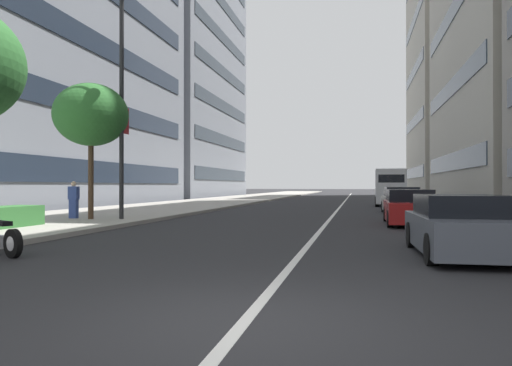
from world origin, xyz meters
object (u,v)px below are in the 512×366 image
car_approaching_light (401,201)px  street_tree_near_plaza_corner (91,115)px  car_lead_in_lane (409,208)px  street_lamp_with_banners (127,89)px  car_mid_block_traffic (461,227)px  pedestrian_on_plaza (74,200)px  delivery_van_ahead (390,187)px

car_approaching_light → street_tree_near_plaza_corner: 16.38m
car_approaching_light → street_tree_near_plaza_corner: bearing=125.0°
car_lead_in_lane → street_lamp_with_banners: 12.31m
car_mid_block_traffic → pedestrian_on_plaza: 15.63m
street_tree_near_plaza_corner → car_approaching_light: bearing=-54.5°
car_approaching_light → car_mid_block_traffic: bearing=179.1°
car_approaching_light → car_lead_in_lane: bearing=177.1°
delivery_van_ahead → street_tree_near_plaza_corner: (-19.35, 13.05, 2.97)m
car_approaching_light → pedestrian_on_plaza: bearing=122.0°
car_mid_block_traffic → street_lamp_with_banners: street_lamp_with_banners is taller
delivery_van_ahead → street_tree_near_plaza_corner: bearing=147.5°
car_mid_block_traffic → street_tree_near_plaza_corner: 15.07m
pedestrian_on_plaza → street_lamp_with_banners: bearing=-92.0°
pedestrian_on_plaza → car_mid_block_traffic: bearing=-119.3°
car_lead_in_lane → street_tree_near_plaza_corner: bearing=98.4°
street_lamp_with_banners → pedestrian_on_plaza: street_lamp_with_banners is taller
delivery_van_ahead → car_mid_block_traffic: bearing=-178.8°
delivery_van_ahead → street_tree_near_plaza_corner: street_tree_near_plaza_corner is taller
car_approaching_light → delivery_van_ahead: size_ratio=0.87×
car_lead_in_lane → street_tree_near_plaza_corner: (-1.77, 12.67, 3.75)m
delivery_van_ahead → street_lamp_with_banners: (-19.01, 11.62, 4.04)m
car_approaching_light → street_lamp_with_banners: 15.37m
street_tree_near_plaza_corner → pedestrian_on_plaza: street_tree_near_plaza_corner is taller
car_approaching_light → street_tree_near_plaza_corner: size_ratio=0.84×
car_approaching_light → pedestrian_on_plaza: size_ratio=3.00×
pedestrian_on_plaza → car_approaching_light: bearing=-59.4°
car_lead_in_lane → car_approaching_light: size_ratio=1.00×
car_approaching_light → street_lamp_with_banners: street_lamp_with_banners is taller
car_approaching_light → pedestrian_on_plaza: pedestrian_on_plaza is taller
car_lead_in_lane → street_lamp_with_banners: street_lamp_with_banners is taller
delivery_van_ahead → street_lamp_with_banners: street_lamp_with_banners is taller
car_mid_block_traffic → pedestrian_on_plaza: size_ratio=2.73×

